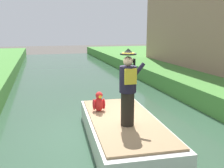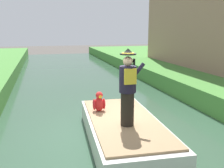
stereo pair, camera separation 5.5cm
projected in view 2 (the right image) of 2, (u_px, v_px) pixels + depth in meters
name	position (u px, v px, depth m)	size (l,w,h in m)	color
ground_plane	(119.00, 138.00, 7.30)	(80.00, 80.00, 0.00)	#4C4742
canal_water	(119.00, 137.00, 7.29)	(6.83, 48.00, 0.10)	#33513D
boat	(124.00, 130.00, 6.83)	(2.05, 4.30, 0.61)	silver
person_pirate	(128.00, 88.00, 6.14)	(0.61, 0.42, 1.85)	black
parrot_plush	(99.00, 103.00, 7.36)	(0.36, 0.35, 0.57)	red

